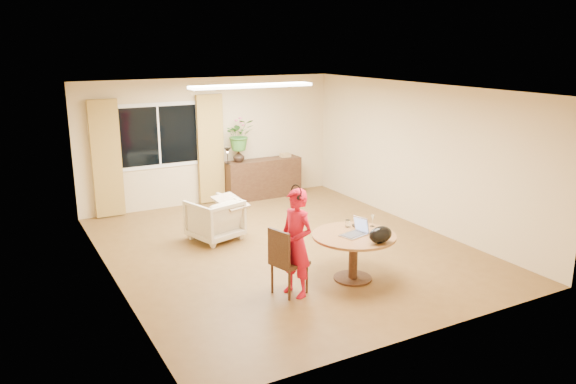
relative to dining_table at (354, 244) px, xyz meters
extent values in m
plane|color=brown|center=(-0.26, 1.55, -0.53)|extent=(6.50, 6.50, 0.00)
plane|color=white|center=(-0.26, 1.55, 2.07)|extent=(6.50, 6.50, 0.00)
plane|color=#D1B787|center=(-0.26, 4.80, 0.77)|extent=(5.50, 0.00, 5.50)
plane|color=#D1B787|center=(-3.01, 1.55, 0.77)|extent=(0.00, 6.50, 6.50)
plane|color=#D1B787|center=(2.49, 1.55, 0.77)|extent=(0.00, 6.50, 6.50)
cube|color=white|center=(-1.36, 4.79, 0.97)|extent=(1.70, 0.02, 1.30)
cube|color=black|center=(-1.36, 4.77, 0.97)|extent=(1.55, 0.01, 1.15)
cube|color=white|center=(-1.36, 4.77, 0.97)|extent=(0.04, 0.01, 1.15)
cube|color=olive|center=(-2.41, 4.71, 0.61)|extent=(0.55, 0.08, 2.25)
cube|color=olive|center=(-0.31, 4.71, 0.61)|extent=(0.55, 0.08, 2.25)
cube|color=white|center=(-0.26, 2.75, 2.03)|extent=(2.20, 0.35, 0.05)
cylinder|color=brown|center=(0.00, 0.00, 0.13)|extent=(1.19, 1.19, 0.04)
cylinder|color=#321A10|center=(0.00, 0.00, -0.21)|extent=(0.13, 0.13, 0.64)
cylinder|color=#321A10|center=(0.00, 0.00, -0.52)|extent=(0.55, 0.55, 0.03)
imported|color=#BB320E|center=(-0.96, -0.04, 0.20)|extent=(0.61, 0.48, 1.46)
imported|color=beige|center=(-1.11, 2.52, -0.17)|extent=(0.97, 0.98, 0.72)
cube|color=#321A10|center=(0.82, 4.56, -0.11)|extent=(1.69, 0.41, 0.84)
imported|color=black|center=(0.25, 4.56, 0.44)|extent=(0.26, 0.26, 0.25)
imported|color=#2A6526|center=(0.29, 4.56, 0.89)|extent=(0.67, 0.61, 0.66)
camera|label=1|loc=(-4.39, -6.10, 2.76)|focal=35.00mm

